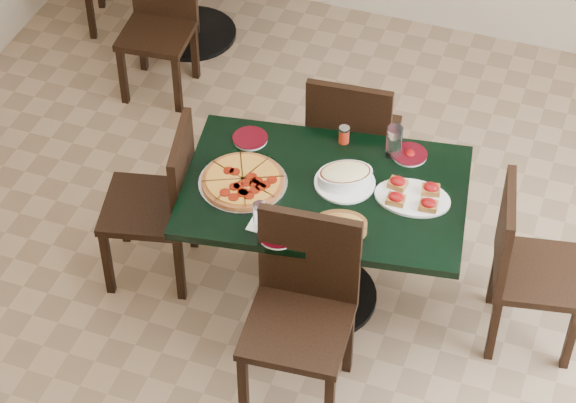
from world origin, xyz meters
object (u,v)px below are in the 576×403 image
(main_table, at_px, (324,217))
(bread_basket, at_px, (340,225))
(chair_far, at_px, (351,137))
(bruschetta_platter, at_px, (413,195))
(chair_left, at_px, (163,197))
(chair_right, at_px, (523,261))
(pepperoni_pizza, at_px, (243,181))
(lasagna_casserole, at_px, (345,176))
(chair_near, at_px, (303,301))
(back_chair_near, at_px, (160,17))

(main_table, relative_size, bread_basket, 5.03)
(chair_far, relative_size, bruschetta_platter, 2.56)
(main_table, distance_m, chair_left, 0.80)
(chair_right, relative_size, pepperoni_pizza, 2.17)
(chair_right, height_order, chair_left, chair_left)
(chair_far, height_order, lasagna_casserole, chair_far)
(main_table, distance_m, bruschetta_platter, 0.45)
(main_table, xyz_separation_m, chair_near, (0.07, -0.50, -0.03))
(chair_right, xyz_separation_m, pepperoni_pizza, (-1.28, -0.20, 0.27))
(pepperoni_pizza, bearing_deg, back_chair_near, 127.09)
(lasagna_casserole, distance_m, bruschetta_platter, 0.32)
(chair_left, distance_m, bread_basket, 1.00)
(chair_right, bearing_deg, chair_near, 114.58)
(main_table, relative_size, chair_left, 1.55)
(chair_near, bearing_deg, bruschetta_platter, 55.35)
(chair_far, xyz_separation_m, chair_near, (0.13, -1.15, 0.03))
(chair_left, relative_size, bruschetta_platter, 2.53)
(chair_left, bearing_deg, pepperoni_pizza, 73.81)
(main_table, height_order, lasagna_casserole, lasagna_casserole)
(chair_near, xyz_separation_m, pepperoni_pizza, (-0.43, 0.40, 0.23))
(chair_near, height_order, lasagna_casserole, chair_near)
(chair_near, xyz_separation_m, bruschetta_platter, (0.32, 0.57, 0.23))
(bread_basket, bearing_deg, chair_right, 5.86)
(chair_left, xyz_separation_m, bread_basket, (0.94, -0.17, 0.29))
(main_table, bearing_deg, lasagna_casserole, 29.20)
(main_table, bearing_deg, chair_right, -2.53)
(back_chair_near, bearing_deg, chair_left, -70.40)
(main_table, xyz_separation_m, chair_right, (0.92, 0.10, -0.07))
(pepperoni_pizza, xyz_separation_m, bread_basket, (0.51, -0.15, 0.02))
(lasagna_casserole, relative_size, bruschetta_platter, 0.84)
(chair_right, height_order, lasagna_casserole, chair_right)
(bruschetta_platter, bearing_deg, bread_basket, -131.02)
(main_table, height_order, chair_left, chair_left)
(back_chair_near, bearing_deg, chair_far, -31.86)
(main_table, bearing_deg, bruschetta_platter, 0.28)
(pepperoni_pizza, height_order, bruschetta_platter, bruschetta_platter)
(chair_left, relative_size, back_chair_near, 1.06)
(chair_right, distance_m, back_chair_near, 2.68)
(lasagna_casserole, height_order, bruschetta_platter, lasagna_casserole)
(lasagna_casserole, height_order, bread_basket, bread_basket)
(chair_far, bearing_deg, bread_basket, 98.43)
(main_table, height_order, pepperoni_pizza, pepperoni_pizza)
(main_table, xyz_separation_m, lasagna_casserole, (0.08, 0.06, 0.23))
(main_table, xyz_separation_m, pepperoni_pizza, (-0.36, -0.10, 0.20))
(chair_near, relative_size, lasagna_casserole, 3.21)
(pepperoni_pizza, distance_m, lasagna_casserole, 0.46)
(chair_far, relative_size, lasagna_casserole, 3.05)
(chair_left, xyz_separation_m, bruschetta_platter, (1.18, 0.14, 0.27))
(chair_left, height_order, bruschetta_platter, chair_left)
(main_table, relative_size, lasagna_casserole, 4.66)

